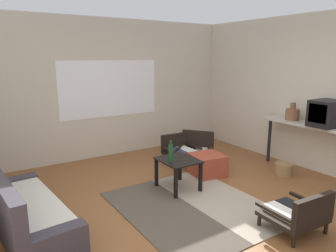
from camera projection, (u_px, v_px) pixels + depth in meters
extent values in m
plane|color=brown|center=(206.00, 213.00, 4.07)|extent=(7.80, 7.80, 0.00)
cube|color=beige|center=(109.00, 89.00, 6.29)|extent=(5.60, 0.12, 2.70)
cube|color=white|center=(110.00, 89.00, 6.24)|extent=(2.03, 0.01, 1.10)
cube|color=beige|center=(316.00, 93.00, 5.45)|extent=(0.12, 6.60, 2.70)
cube|color=#4C4238|center=(165.00, 215.00, 4.01)|extent=(0.90, 2.14, 0.01)
cube|color=gray|center=(218.00, 198.00, 4.49)|extent=(0.90, 2.14, 0.01)
cube|color=#38333D|center=(29.00, 218.00, 3.74)|extent=(0.84, 1.94, 0.20)
cube|color=beige|center=(31.00, 206.00, 3.73)|extent=(0.73, 1.75, 0.10)
cube|color=#38333D|center=(0.00, 201.00, 3.51)|extent=(0.30, 1.89, 0.61)
cube|color=#38333D|center=(12.00, 190.00, 4.39)|extent=(0.70, 0.24, 0.33)
cube|color=#38333D|center=(53.00, 247.00, 3.07)|extent=(0.70, 0.24, 0.33)
cube|color=black|center=(178.00, 160.00, 4.72)|extent=(0.52, 0.61, 0.02)
cube|color=black|center=(156.00, 172.00, 4.87)|extent=(0.04, 0.04, 0.45)
cube|color=black|center=(180.00, 167.00, 5.11)|extent=(0.04, 0.04, 0.45)
cube|color=black|center=(176.00, 184.00, 4.44)|extent=(0.04, 0.04, 0.45)
cube|color=black|center=(200.00, 177.00, 4.67)|extent=(0.04, 0.04, 0.45)
cylinder|color=black|center=(199.00, 160.00, 5.92)|extent=(0.04, 0.04, 0.16)
cylinder|color=black|center=(176.00, 165.00, 5.66)|extent=(0.04, 0.04, 0.16)
cylinder|color=black|center=(186.00, 154.00, 6.30)|extent=(0.04, 0.04, 0.16)
cylinder|color=black|center=(164.00, 158.00, 6.04)|extent=(0.04, 0.04, 0.16)
cube|color=black|center=(181.00, 154.00, 5.96)|extent=(0.60, 0.55, 0.05)
cube|color=silver|center=(187.00, 150.00, 5.98)|extent=(0.21, 0.48, 0.06)
cube|color=#2D3856|center=(177.00, 152.00, 5.88)|extent=(0.21, 0.48, 0.06)
cube|color=black|center=(175.00, 142.00, 6.11)|extent=(0.59, 0.09, 0.31)
cube|color=black|center=(193.00, 146.00, 6.07)|extent=(0.06, 0.53, 0.04)
cube|color=black|center=(169.00, 150.00, 5.79)|extent=(0.06, 0.53, 0.04)
cylinder|color=black|center=(259.00, 220.00, 3.75)|extent=(0.04, 0.04, 0.14)
cylinder|color=black|center=(290.00, 210.00, 4.01)|extent=(0.04, 0.04, 0.14)
cylinder|color=black|center=(294.00, 241.00, 3.33)|extent=(0.04, 0.04, 0.14)
cylinder|color=black|center=(326.00, 228.00, 3.59)|extent=(0.04, 0.04, 0.14)
cube|color=black|center=(293.00, 216.00, 3.65)|extent=(0.65, 0.61, 0.05)
cube|color=silver|center=(285.00, 213.00, 3.60)|extent=(0.24, 0.52, 0.06)
cube|color=black|center=(298.00, 209.00, 3.70)|extent=(0.24, 0.52, 0.06)
cube|color=black|center=(314.00, 211.00, 3.39)|extent=(0.62, 0.11, 0.32)
cube|color=black|center=(276.00, 213.00, 3.48)|extent=(0.08, 0.57, 0.04)
cube|color=black|center=(310.00, 202.00, 3.76)|extent=(0.08, 0.57, 0.04)
cylinder|color=black|center=(205.00, 165.00, 5.66)|extent=(0.04, 0.04, 0.14)
cylinder|color=black|center=(176.00, 162.00, 5.82)|extent=(0.04, 0.04, 0.14)
cylinder|color=black|center=(211.00, 156.00, 6.17)|extent=(0.04, 0.04, 0.14)
cylinder|color=black|center=(184.00, 154.00, 6.33)|extent=(0.04, 0.04, 0.14)
cube|color=black|center=(194.00, 155.00, 5.97)|extent=(0.88, 0.88, 0.05)
cube|color=beige|center=(200.00, 153.00, 5.91)|extent=(0.57, 0.51, 0.06)
cube|color=black|center=(188.00, 152.00, 5.98)|extent=(0.57, 0.51, 0.06)
cube|color=black|center=(198.00, 140.00, 6.19)|extent=(0.44, 0.53, 0.37)
cube|color=black|center=(210.00, 150.00, 5.86)|extent=(0.52, 0.43, 0.04)
cube|color=black|center=(180.00, 147.00, 6.04)|extent=(0.52, 0.43, 0.04)
cube|color=#993D28|center=(207.00, 165.00, 5.37)|extent=(0.58, 0.58, 0.36)
cube|color=#B2AD9E|center=(309.00, 124.00, 5.28)|extent=(0.42, 1.70, 0.04)
cylinder|color=black|center=(269.00, 140.00, 6.02)|extent=(0.06, 0.06, 0.84)
cube|color=black|center=(326.00, 113.00, 5.01)|extent=(0.50, 0.38, 0.42)
cube|color=black|center=(317.00, 114.00, 4.87)|extent=(0.01, 0.30, 0.29)
cylinder|color=brown|center=(292.00, 115.00, 5.53)|extent=(0.23, 0.23, 0.19)
cylinder|color=brown|center=(293.00, 106.00, 5.50)|extent=(0.09, 0.09, 0.11)
cylinder|color=#194723|center=(171.00, 153.00, 4.61)|extent=(0.07, 0.07, 0.25)
cylinder|color=#194723|center=(171.00, 143.00, 4.57)|extent=(0.03, 0.03, 0.06)
cylinder|color=olive|center=(283.00, 169.00, 5.36)|extent=(0.29, 0.29, 0.21)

